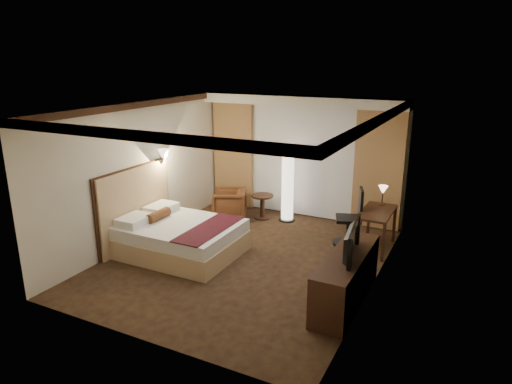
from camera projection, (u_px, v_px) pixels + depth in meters
The scene contains 21 objects.
floor at pixel (246, 259), 8.18m from camera, with size 4.50×5.50×0.01m, color black.
ceiling at pixel (245, 107), 7.41m from camera, with size 4.50×5.50×0.01m, color white.
back_wall at pixel (303, 157), 10.15m from camera, with size 4.50×0.02×2.70m, color beige.
left_wall at pixel (142, 172), 8.77m from camera, with size 0.02×5.50×2.70m, color beige.
right_wall at pixel (378, 205), 6.83m from camera, with size 0.02×5.50×2.70m, color beige.
crown_molding at pixel (245, 111), 7.43m from camera, with size 4.50×5.50×0.12m, color black, non-canonical shape.
soffit at pixel (301, 101), 9.58m from camera, with size 4.50×0.50×0.20m, color white.
curtain_sheer at pixel (302, 162), 10.11m from camera, with size 2.48×0.04×2.45m, color silver.
curtain_left_drape at pixel (234, 155), 10.79m from camera, with size 1.00×0.14×2.45m, color #A6754C.
curtain_right_drape at pixel (378, 170), 9.33m from camera, with size 1.00×0.14×2.45m, color #A6754C.
wall_sconce at pixel (164, 155), 9.04m from camera, with size 0.24×0.24×0.24m, color white, non-canonical shape.
bed at pixel (181, 238), 8.33m from camera, with size 2.04×1.60×0.60m, color white, non-canonical shape.
headboard at pixel (136, 207), 8.65m from camera, with size 0.12×1.90×1.50m, color tan, non-canonical shape.
armchair at pixel (229, 203), 10.16m from camera, with size 0.71×0.66×0.73m, color #513318.
side_table at pixel (262, 207), 10.19m from camera, with size 0.49×0.49×0.54m, color black, non-canonical shape.
floor_lamp at pixel (288, 184), 9.89m from camera, with size 0.35×0.35×1.68m, color white, non-canonical shape.
desk at pixel (376, 230), 8.53m from camera, with size 0.55×1.12×0.75m, color black, non-canonical shape.
desk_lamp at pixel (382, 196), 8.73m from camera, with size 0.18×0.18×0.34m, color #FFD899, non-canonical shape.
office_chair at pixel (349, 217), 8.65m from camera, with size 0.55×0.55×1.14m, color black, non-canonical shape.
dresser at pixel (346, 278), 6.67m from camera, with size 0.50×1.93×0.75m, color black, non-canonical shape.
television at pixel (347, 235), 6.49m from camera, with size 1.06×0.61×0.14m, color black.
Camera 1 is at (3.53, -6.62, 3.49)m, focal length 32.00 mm.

